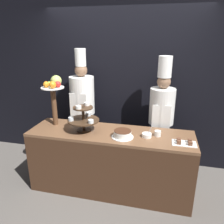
% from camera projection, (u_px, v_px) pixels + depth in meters
% --- Properties ---
extents(ground_plane, '(14.00, 14.00, 0.00)m').
position_uv_depth(ground_plane, '(105.00, 202.00, 2.87)').
color(ground_plane, '#5B5651').
extents(wall_back, '(10.00, 0.06, 2.80)m').
position_uv_depth(wall_back, '(124.00, 80.00, 3.55)').
color(wall_back, black).
rests_on(wall_back, ground_plane).
extents(buffet_counter, '(2.17, 0.62, 0.87)m').
position_uv_depth(buffet_counter, '(110.00, 161.00, 3.01)').
color(buffet_counter, '#422819').
rests_on(buffet_counter, ground_plane).
extents(tiered_stand, '(0.42, 0.42, 0.37)m').
position_uv_depth(tiered_stand, '(83.00, 118.00, 2.86)').
color(tiered_stand, '#3D2819').
rests_on(tiered_stand, buffet_counter).
extents(fruit_pedestal, '(0.31, 0.31, 0.69)m').
position_uv_depth(fruit_pedestal, '(54.00, 90.00, 2.99)').
color(fruit_pedestal, brown).
rests_on(fruit_pedestal, buffet_counter).
extents(cake_round, '(0.28, 0.28, 0.09)m').
position_uv_depth(cake_round, '(122.00, 134.00, 2.72)').
color(cake_round, white).
rests_on(cake_round, buffet_counter).
extents(cup_white, '(0.08, 0.08, 0.07)m').
position_uv_depth(cup_white, '(158.00, 133.00, 2.75)').
color(cup_white, white).
rests_on(cup_white, buffet_counter).
extents(cake_square_tray, '(0.28, 0.17, 0.05)m').
position_uv_depth(cake_square_tray, '(184.00, 142.00, 2.56)').
color(cake_square_tray, white).
rests_on(cake_square_tray, buffet_counter).
extents(serving_bowl_near, '(0.12, 0.12, 0.15)m').
position_uv_depth(serving_bowl_near, '(147.00, 135.00, 2.73)').
color(serving_bowl_near, white).
rests_on(serving_bowl_near, buffet_counter).
extents(chef_left, '(0.38, 0.38, 1.90)m').
position_uv_depth(chef_left, '(83.00, 106.00, 3.45)').
color(chef_left, '#28282D').
rests_on(chef_left, ground_plane).
extents(chef_center_left, '(0.36, 0.36, 1.82)m').
position_uv_depth(chef_center_left, '(161.00, 114.00, 3.20)').
color(chef_center_left, black).
rests_on(chef_center_left, ground_plane).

